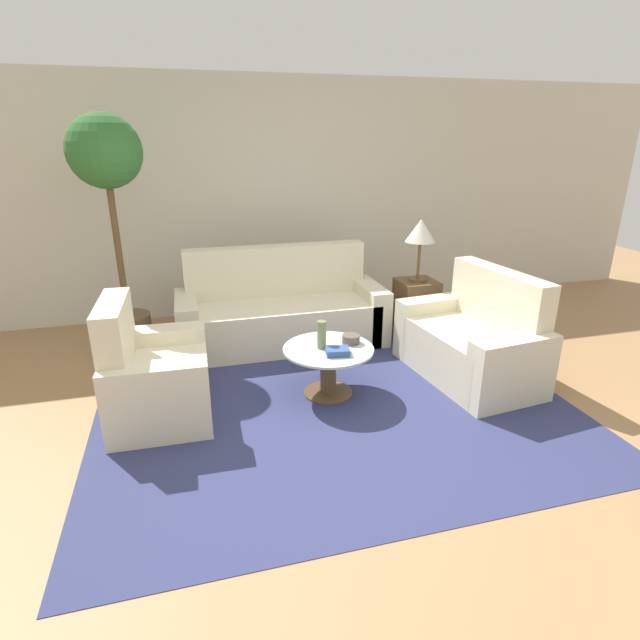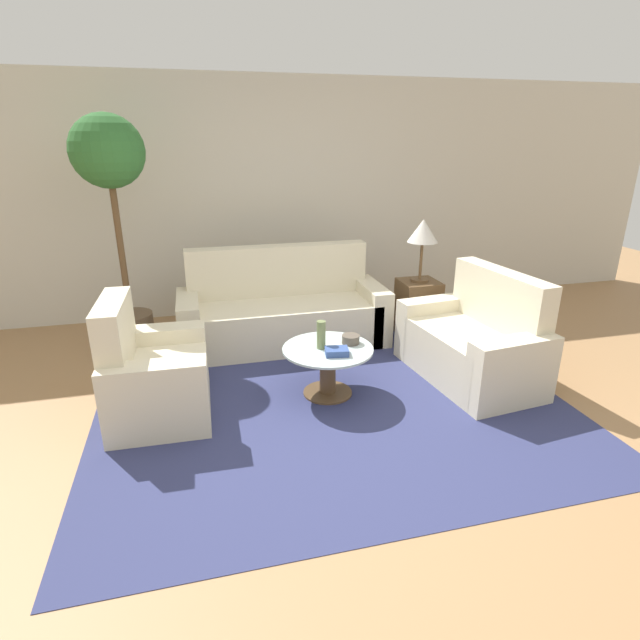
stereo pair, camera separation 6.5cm
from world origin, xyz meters
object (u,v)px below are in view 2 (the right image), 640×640
Objects in this scene: coffee_table at (328,364)px; table_lamp at (423,233)px; bowl at (351,339)px; book_stack at (337,352)px; potted_plant at (113,189)px; loveseat at (476,344)px; vase at (321,335)px; armchair at (151,378)px; sofa_main at (282,313)px.

table_lamp is (1.24, 1.02, 0.81)m from coffee_table.
table_lamp is 1.56m from bowl.
bowl is 0.25m from book_stack.
bowl is at bearing -37.14° from potted_plant.
table_lamp is at bearing 177.75° from loveseat.
book_stack is (-1.28, -0.14, 0.13)m from loveseat.
vase is at bearing -171.79° from bowl.
loveseat is 3.48m from potted_plant.
potted_plant is at bearing 12.37° from armchair.
vase is at bearing -42.12° from potted_plant.
book_stack is at bearing -76.78° from coffee_table.
vase is at bearing -96.67° from loveseat.
bowl is at bearing 56.81° from book_stack.
coffee_table is (-1.31, -0.00, -0.03)m from loveseat.
table_lamp reaches higher than vase.
armchair is at bearing -135.92° from sofa_main.
coffee_table is 5.06× the size of bowl.
armchair is 1.47× the size of table_lamp.
coffee_table is at bearing -41.41° from potted_plant.
coffee_table is 0.22m from book_stack.
armchair is at bearing -79.03° from potted_plant.
bowl is at bearing 13.32° from coffee_table.
armchair is 1.40m from book_stack.
sofa_main is 0.93× the size of potted_plant.
bowl is (0.35, -1.15, 0.14)m from sofa_main.
loveseat is at bearing -39.26° from sofa_main.
sofa_main is 8.96× the size of vase.
bowl is at bearing 8.21° from vase.
potted_plant reaches higher than vase.
loveseat reaches higher than vase.
book_stack is at bearing -89.99° from loveseat.
table_lamp is at bearing 52.74° from book_stack.
vase is at bearing 128.44° from book_stack.
loveseat is 6.93× the size of book_stack.
armchair is 1.55m from bowl.
loveseat is 1.28m from table_lamp.
potted_plant is (-0.27, 1.39, 1.24)m from armchair.
armchair is 4.77× the size of book_stack.
armchair is 1.88m from potted_plant.
sofa_main is at bearing 106.96° from bowl.
book_stack is at bearing -132.22° from bowl.
sofa_main is 2.81× the size of coffee_table.
potted_plant is at bearing 142.86° from bowl.
sofa_main is 10.45× the size of book_stack.
bowl is (1.55, 0.01, 0.15)m from armchair.
potted_plant is at bearing -122.19° from loveseat.
potted_plant is 11.22× the size of book_stack.
loveseat is at bearing -0.38° from vase.
bowl is (-1.04, -0.97, -0.64)m from table_lamp.
table_lamp is 3.23× the size of book_stack.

